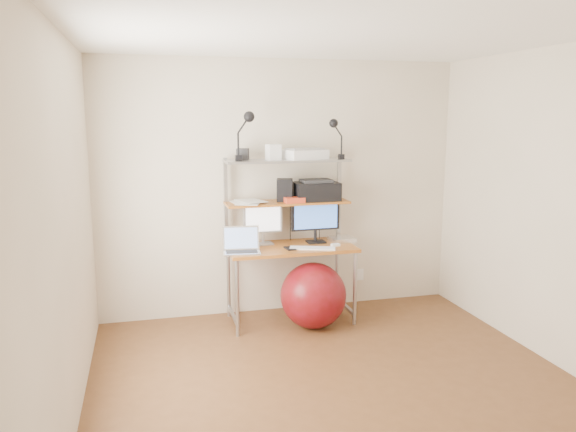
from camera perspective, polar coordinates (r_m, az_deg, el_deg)
name	(u,v)px	position (r m, az deg, el deg)	size (l,w,h in m)	color
room	(344,221)	(3.87, 5.69, -0.51)	(3.60, 3.60, 3.60)	brown
computer_desk	(289,223)	(5.34, 0.09, -0.68)	(1.20, 0.60, 1.57)	#B36722
wall_outlet	(360,275)	(6.02, 7.30, -5.92)	(0.08, 0.01, 0.12)	white
monitor_silver	(263,221)	(5.37, -2.56, -0.52)	(0.38, 0.15, 0.42)	#A5A5AA
monitor_black	(316,218)	(5.45, 2.82, -0.18)	(0.48, 0.14, 0.48)	black
laptop	(241,247)	(5.11, -4.76, -3.14)	(0.36, 0.30, 0.29)	silver
keyboard	(312,248)	(5.23, 2.50, -3.28)	(0.42, 0.12, 0.01)	white
mouse	(335,245)	(5.34, 4.84, -2.95)	(0.08, 0.05, 0.02)	white
mac_mini	(342,239)	(5.55, 5.46, -2.35)	(0.22, 0.22, 0.04)	silver
phone	(290,248)	(5.21, 0.20, -3.31)	(0.08, 0.15, 0.01)	black
printer	(316,190)	(5.43, 2.87, 2.61)	(0.43, 0.29, 0.20)	black
nas_cube	(285,190)	(5.36, -0.34, 2.65)	(0.15, 0.15, 0.21)	black
red_box	(294,200)	(5.29, 0.64, 1.64)	(0.18, 0.12, 0.05)	red
scanner	(305,154)	(5.39, 1.73, 6.34)	(0.45, 0.35, 0.10)	white
box_white	(273,152)	(5.29, -1.50, 6.51)	(0.12, 0.10, 0.14)	white
box_grey	(243,154)	(5.29, -4.61, 6.28)	(0.11, 0.11, 0.11)	#2A2A2C
clip_lamp_left	(247,125)	(5.15, -4.21, 9.22)	(0.18, 0.10, 0.45)	black
clip_lamp_right	(335,130)	(5.34, 4.82, 8.72)	(0.15, 0.08, 0.38)	black
exercise_ball	(313,295)	(5.29, 2.58, -8.06)	(0.62, 0.62, 0.62)	maroon
paper_stack	(248,202)	(5.29, -4.11, 1.45)	(0.34, 0.40, 0.02)	white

